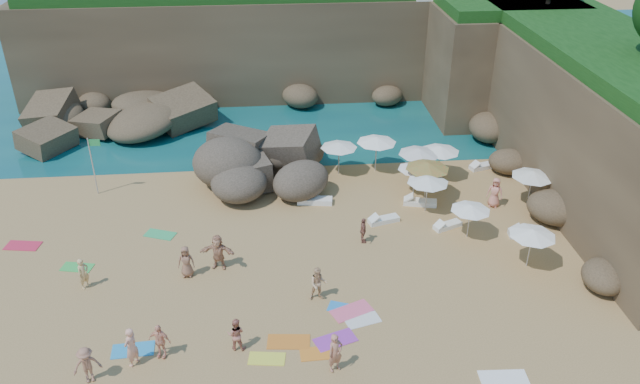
{
  "coord_description": "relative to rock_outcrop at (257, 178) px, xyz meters",
  "views": [
    {
      "loc": [
        -0.66,
        -26.31,
        18.58
      ],
      "look_at": [
        2.0,
        3.0,
        2.0
      ],
      "focal_mm": 35.0,
      "sensor_mm": 36.0,
      "label": 1
    }
  ],
  "objects": [
    {
      "name": "towel_6",
      "position": [
        3.33,
        -15.08,
        0.02
      ],
      "size": [
        1.98,
        1.44,
        0.03
      ],
      "primitive_type": "cube",
      "rotation": [
        0.0,
        0.0,
        0.34
      ],
      "color": "purple",
      "rests_on": "ground"
    },
    {
      "name": "person_lie_1",
      "position": [
        -3.92,
        -15.37,
        0.2
      ],
      "size": [
        1.36,
        1.82,
        0.39
      ],
      "primitive_type": "imported",
      "rotation": [
        0.0,
        0.0,
        -0.28
      ],
      "color": "#FBAF8E",
      "rests_on": "ground"
    },
    {
      "name": "person_stand_0",
      "position": [
        -8.12,
        -10.38,
        0.8
      ],
      "size": [
        0.65,
        0.7,
        1.6
      ],
      "primitive_type": "imported",
      "rotation": [
        0.0,
        0.0,
        0.94
      ],
      "color": "#E0B775",
      "rests_on": "ground"
    },
    {
      "name": "towel_10",
      "position": [
        2.57,
        -15.8,
        0.01
      ],
      "size": [
        1.61,
        0.84,
        0.03
      ],
      "primitive_type": "cube",
      "rotation": [
        0.0,
        0.0,
        0.03
      ],
      "color": "orange",
      "rests_on": "ground"
    },
    {
      "name": "person_stand_1",
      "position": [
        -0.84,
        -15.17,
        0.77
      ],
      "size": [
        0.83,
        0.69,
        1.54
      ],
      "primitive_type": "imported",
      "rotation": [
        0.0,
        0.0,
        2.99
      ],
      "color": "#BF715F",
      "rests_on": "ground"
    },
    {
      "name": "person_stand_6",
      "position": [
        -4.99,
        -15.71,
        0.92
      ],
      "size": [
        0.71,
        0.8,
        1.84
      ],
      "primitive_type": "imported",
      "rotation": [
        0.0,
        0.0,
        4.2
      ],
      "color": "#F2A689",
      "rests_on": "ground"
    },
    {
      "name": "person_stand_3",
      "position": [
        5.62,
        -7.76,
        0.73
      ],
      "size": [
        0.38,
        0.86,
        1.45
      ],
      "primitive_type": "imported",
      "rotation": [
        0.0,
        0.0,
        1.54
      ],
      "color": "#8B5645",
      "rests_on": "ground"
    },
    {
      "name": "lounger_1",
      "position": [
        3.42,
        -3.43,
        0.16
      ],
      "size": [
        2.11,
        0.96,
        0.32
      ],
      "primitive_type": "cube",
      "rotation": [
        0.0,
        0.0,
        -0.14
      ],
      "color": "white",
      "rests_on": "ground"
    },
    {
      "name": "parasol_9",
      "position": [
        11.28,
        -7.78,
        1.83
      ],
      "size": [
        2.11,
        2.11,
        1.99
      ],
      "color": "silver",
      "rests_on": "ground"
    },
    {
      "name": "parasol_1",
      "position": [
        11.38,
        -1.11,
        2.08
      ],
      "size": [
        2.4,
        2.4,
        2.27
      ],
      "color": "silver",
      "rests_on": "ground"
    },
    {
      "name": "lounger_0",
      "position": [
        7.08,
        -5.89,
        0.14
      ],
      "size": [
        1.84,
        1.03,
        0.27
      ],
      "primitive_type": "cube",
      "rotation": [
        0.0,
        0.0,
        0.27
      ],
      "color": "white",
      "rests_on": "ground"
    },
    {
      "name": "rock_outcrop",
      "position": [
        0.0,
        0.0,
        0.0
      ],
      "size": [
        8.61,
        7.12,
        3.06
      ],
      "primitive_type": null,
      "rotation": [
        0.0,
        0.0,
        0.2
      ],
      "color": "brown",
      "rests_on": "ground"
    },
    {
      "name": "person_lie_3",
      "position": [
        -1.86,
        -9.39,
        0.25
      ],
      "size": [
        2.08,
        2.19,
        0.5
      ],
      "primitive_type": "imported",
      "rotation": [
        0.0,
        0.0,
        -0.21
      ],
      "color": "tan",
      "rests_on": "ground"
    },
    {
      "name": "parasol_11",
      "position": [
        13.49,
        -10.62,
        1.99
      ],
      "size": [
        2.29,
        2.29,
        2.17
      ],
      "color": "silver",
      "rests_on": "ground"
    },
    {
      "name": "seawater",
      "position": [
        1.52,
        21.3,
        0.0
      ],
      "size": [
        120.0,
        120.0,
        0.0
      ],
      "primitive_type": "plane",
      "color": "#0C4751",
      "rests_on": "ground"
    },
    {
      "name": "towel_7",
      "position": [
        -12.28,
        -6.51,
        0.02
      ],
      "size": [
        1.92,
        1.18,
        0.03
      ],
      "primitive_type": "cube",
      "rotation": [
        0.0,
        0.0,
        -0.16
      ],
      "color": "#CD2442",
      "rests_on": "ground"
    },
    {
      "name": "towel_0",
      "position": [
        -5.18,
        -14.9,
        0.02
      ],
      "size": [
        1.8,
        0.98,
        0.03
      ],
      "primitive_type": "cube",
      "rotation": [
        0.0,
        0.0,
        0.06
      ],
      "color": "#268FCF",
      "rests_on": "ground"
    },
    {
      "name": "lounger_5",
      "position": [
        10.49,
        -6.77,
        0.13
      ],
      "size": [
        1.72,
        1.13,
        0.25
      ],
      "primitive_type": "cube",
      "rotation": [
        0.0,
        0.0,
        0.39
      ],
      "color": "white",
      "rests_on": "ground"
    },
    {
      "name": "lounger_2",
      "position": [
        14.68,
        0.04,
        0.14
      ],
      "size": [
        1.87,
        1.11,
        0.28
      ],
      "primitive_type": "cube",
      "rotation": [
        0.0,
        0.0,
        0.32
      ],
      "color": "white",
      "rests_on": "ground"
    },
    {
      "name": "towel_9",
      "position": [
        4.28,
        -13.27,
        0.02
      ],
      "size": [
        2.08,
        1.59,
        0.03
      ],
      "primitive_type": "cube",
      "rotation": [
        0.0,
        0.0,
        0.4
      ],
      "color": "#F05D7F",
      "rests_on": "ground"
    },
    {
      "name": "ground",
      "position": [
        1.52,
        -8.7,
        0.0
      ],
      "size": [
        120.0,
        120.0,
        0.0
      ],
      "primitive_type": "plane",
      "color": "tan",
      "rests_on": "ground"
    },
    {
      "name": "cliff_back",
      "position": [
        3.52,
        16.3,
        4.0
      ],
      "size": [
        44.0,
        8.0,
        8.0
      ],
      "primitive_type": "cube",
      "color": "brown",
      "rests_on": "ground"
    },
    {
      "name": "parasol_7",
      "position": [
        9.94,
        -1.48,
        2.16
      ],
      "size": [
        2.48,
        2.48,
        2.35
      ],
      "color": "silver",
      "rests_on": "ground"
    },
    {
      "name": "rock_promontory",
      "position": [
        -9.48,
        7.3,
        0.0
      ],
      "size": [
        12.0,
        7.0,
        2.0
      ],
      "primitive_type": null,
      "color": "brown",
      "rests_on": "ground"
    },
    {
      "name": "lounger_4",
      "position": [
        14.56,
        -8.02,
        0.16
      ],
      "size": [
        2.09,
        0.9,
        0.32
      ],
      "primitive_type": "cube",
      "rotation": [
        0.0,
        0.0,
        -0.11
      ],
      "color": "silver",
      "rests_on": "ground"
    },
    {
      "name": "flag_pole",
      "position": [
        -9.44,
        -1.11,
        2.33
      ],
      "size": [
        0.71,
        0.09,
        3.66
      ],
      "color": "silver",
      "rests_on": "ground"
    },
    {
      "name": "towel_13",
      "position": [
        9.74,
        -17.89,
        0.02
      ],
      "size": [
        1.96,
        1.06,
        0.03
      ],
      "primitive_type": "cube",
      "rotation": [
        0.0,
        0.0,
        -0.05
      ],
      "color": "white",
      "rests_on": "ground"
    },
    {
      "name": "marina_masts",
      "position": [
        -14.98,
        21.3,
        3.0
      ],
      "size": [
        3.1,
        0.1,
        6.0
      ],
      "color": "white",
      "rests_on": "ground"
    },
    {
      "name": "person_stand_2",
      "position": [
        2.09,
        -0.08,
        0.92
      ],
      "size": [
        1.27,
        0.73,
        1.85
      ],
      "primitive_type": "imported",
      "rotation": [
        0.0,
        0.0,
        2.93
      ],
      "color": "tan",
      "rests_on": "ground"
    },
    {
      "name": "towel_5",
      "position": [
        4.68,
        -13.94,
        0.01
      ],
      "size": [
        1.71,
        1.17,
        0.03
      ],
      "primitive_type": "cube",
      "rotation": [
        0.0,
        0.0,
        0.27
      ],
      "color": "silver",
      "rests_on": "ground"
    },
    {
      "name": "person_lie_4",
      "position": [
        3.13,
        -16.77,
        0.21
      ],
      "size": [
        1.38,
        1.87,
        0.42
      ],
      "primitive_type": "imported",
      "rotation": [
        0.0,
        0.0,
        0.47
      ],
      "color": "tan",
      "rests_on": "ground"
    },
    {
      "name": "towel_3",
      "position": [
        -8.95,
        -8.73,
        0.01
      ],
      "size": [
        1.67,
        1.08,
        0.03
      ],
      "primitive_type": "cube",
      "rotation": [
        0.0,
        0.0,
        -0.21
      ],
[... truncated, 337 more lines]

